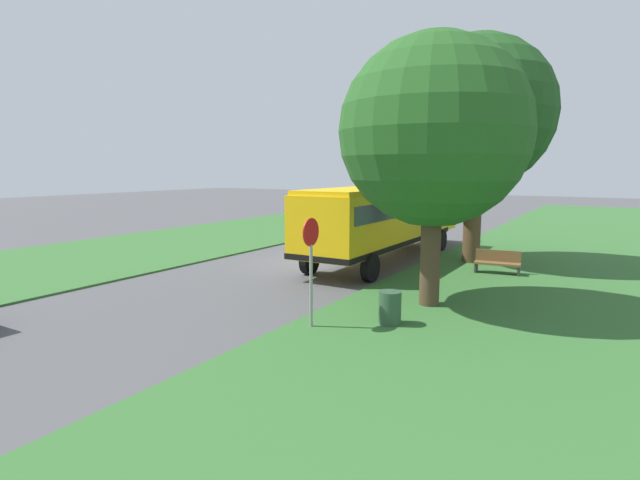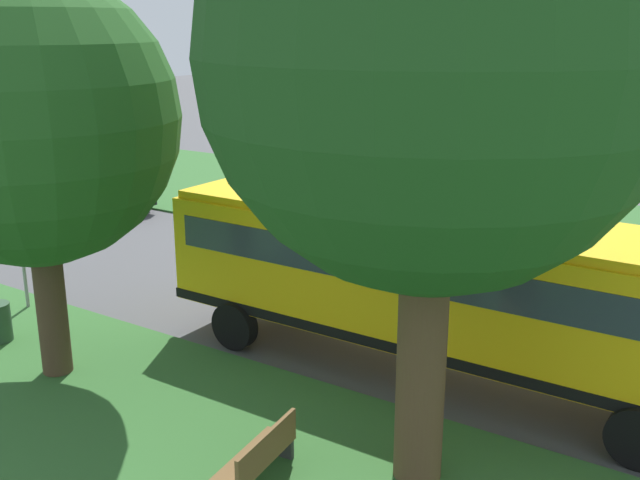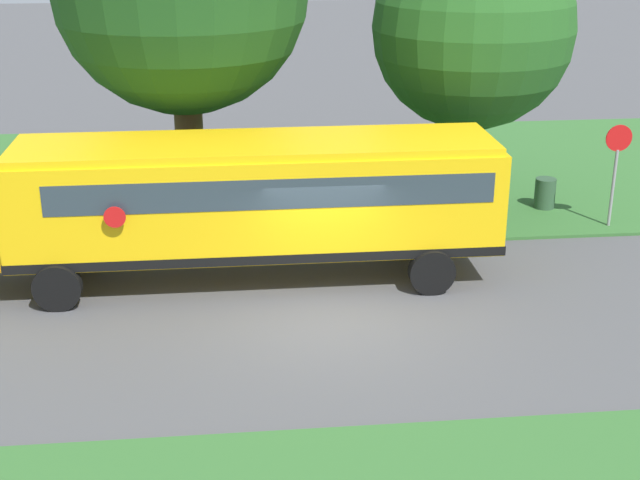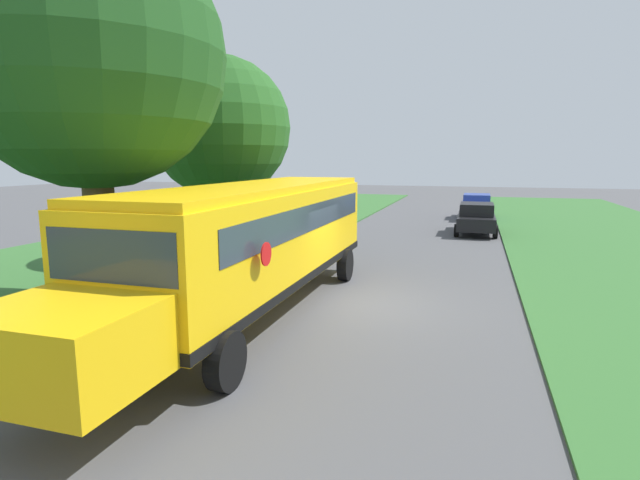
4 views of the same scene
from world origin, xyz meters
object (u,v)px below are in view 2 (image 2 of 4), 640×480
(oak_tree_beside_bus, at_px, (444,46))
(park_bench, at_px, (258,458))
(stop_sign, at_px, (20,239))
(oak_tree_roadside_mid, at_px, (30,119))
(car_black_nearest, at_px, (95,187))
(school_bus, at_px, (440,278))

(oak_tree_beside_bus, height_order, park_bench, oak_tree_beside_bus)
(stop_sign, bearing_deg, oak_tree_roadside_mid, -118.01)
(park_bench, bearing_deg, oak_tree_beside_bus, -56.38)
(car_black_nearest, bearing_deg, stop_sign, -139.87)
(school_bus, height_order, oak_tree_roadside_mid, oak_tree_roadside_mid)
(school_bus, distance_m, oak_tree_roadside_mid, 7.93)
(oak_tree_roadside_mid, height_order, stop_sign, oak_tree_roadside_mid)
(stop_sign, bearing_deg, car_black_nearest, 40.13)
(stop_sign, bearing_deg, oak_tree_beside_bus, -96.37)
(park_bench, bearing_deg, school_bus, -6.92)
(stop_sign, distance_m, park_bench, 9.29)
(car_black_nearest, height_order, park_bench, car_black_nearest)
(school_bus, xyz_separation_m, park_bench, (-4.81, 0.58, -1.45))
(car_black_nearest, relative_size, stop_sign, 1.61)
(oak_tree_roadside_mid, bearing_deg, park_bench, -98.45)
(oak_tree_beside_bus, bearing_deg, stop_sign, 83.63)
(park_bench, bearing_deg, stop_sign, 73.89)
(school_bus, height_order, park_bench, school_bus)
(school_bus, distance_m, stop_sign, 9.69)
(car_black_nearest, relative_size, oak_tree_roadside_mid, 0.59)
(oak_tree_beside_bus, bearing_deg, oak_tree_roadside_mid, 93.81)
(car_black_nearest, bearing_deg, school_bus, -108.18)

